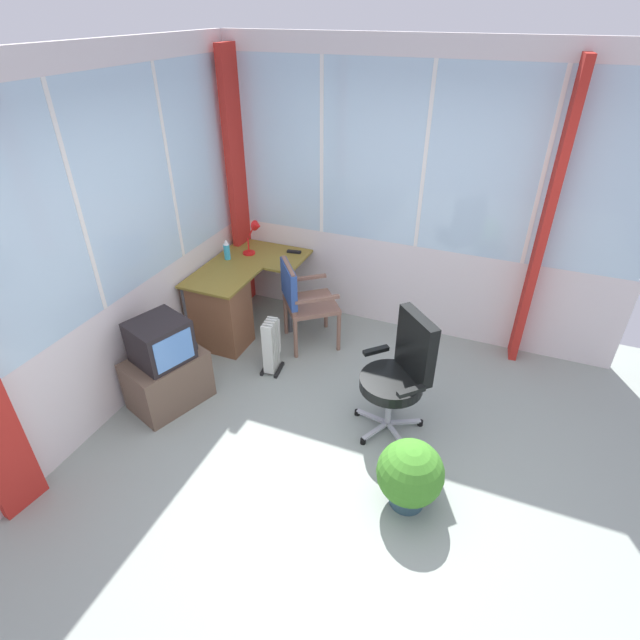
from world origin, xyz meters
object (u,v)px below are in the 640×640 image
object	(u,v)px
spray_bottle	(227,250)
desk_lamp	(255,232)
tv_on_stand	(166,368)
space_heater	(272,345)
tv_remote	(294,252)
wooden_armchair	(299,295)
desk	(223,308)
office_chair	(402,369)
potted_plant	(410,474)

from	to	relation	value
spray_bottle	desk_lamp	bearing A→B (deg)	-35.85
spray_bottle	tv_on_stand	xyz separation A→B (m)	(-1.39, -0.19, -0.47)
tv_on_stand	space_heater	size ratio (longest dim) A/B	1.50
space_heater	tv_remote	bearing A→B (deg)	12.67
desk_lamp	wooden_armchair	world-z (taller)	desk_lamp
desk_lamp	spray_bottle	xyz separation A→B (m)	(-0.27, 0.20, -0.12)
tv_remote	desk	bearing A→B (deg)	143.55
tv_remote	spray_bottle	bearing A→B (deg)	115.79
desk	wooden_armchair	xyz separation A→B (m)	(0.25, -0.72, 0.18)
tv_remote	office_chair	size ratio (longest dim) A/B	0.14
desk	office_chair	distance (m)	2.02
desk	space_heater	bearing A→B (deg)	-109.68
desk	space_heater	size ratio (longest dim) A/B	2.25
tv_remote	potted_plant	xyz separation A→B (m)	(-2.05, -1.79, -0.46)
spray_bottle	desk	bearing A→B (deg)	-159.46
tv_on_stand	space_heater	distance (m)	0.98
spray_bottle	wooden_armchair	bearing A→B (deg)	-100.26
desk_lamp	tv_on_stand	world-z (taller)	desk_lamp
wooden_armchair	potted_plant	world-z (taller)	wooden_armchair
tv_remote	tv_on_stand	bearing A→B (deg)	159.04
space_heater	potted_plant	size ratio (longest dim) A/B	1.04
desk_lamp	spray_bottle	size ratio (longest dim) A/B	1.60
desk_lamp	space_heater	xyz separation A→B (m)	(-0.91, -0.61, -0.67)
spray_bottle	potted_plant	distance (m)	2.93
wooden_armchair	office_chair	xyz separation A→B (m)	(-0.77, -1.22, 0.01)
spray_bottle	wooden_armchair	distance (m)	0.93
spray_bottle	wooden_armchair	world-z (taller)	spray_bottle
office_chair	tv_on_stand	world-z (taller)	office_chair
office_chair	tv_remote	bearing A→B (deg)	48.84
desk	office_chair	bearing A→B (deg)	-105.12
tv_on_stand	potted_plant	distance (m)	2.19
space_heater	potted_plant	world-z (taller)	space_heater
tv_on_stand	office_chair	bearing A→B (deg)	-76.51
desk_lamp	office_chair	size ratio (longest dim) A/B	0.33
tv_remote	space_heater	world-z (taller)	tv_remote
spray_bottle	tv_on_stand	size ratio (longest dim) A/B	0.26
desk	space_heater	xyz separation A→B (m)	(-0.23, -0.66, -0.11)
space_heater	potted_plant	bearing A→B (deg)	-122.97
tv_on_stand	spray_bottle	bearing A→B (deg)	7.69
wooden_armchair	office_chair	distance (m)	1.44
tv_on_stand	space_heater	bearing A→B (deg)	-39.71
wooden_armchair	tv_on_stand	xyz separation A→B (m)	(-1.23, 0.69, -0.21)
desk_lamp	tv_remote	world-z (taller)	desk_lamp
desk_lamp	wooden_armchair	size ratio (longest dim) A/B	0.38
desk	office_chair	xyz separation A→B (m)	(-0.52, -1.94, 0.19)
desk	desk_lamp	world-z (taller)	desk_lamp
office_chair	spray_bottle	bearing A→B (deg)	66.00
tv_remote	wooden_armchair	world-z (taller)	wooden_armchair
wooden_armchair	space_heater	size ratio (longest dim) A/B	1.65
tv_remote	spray_bottle	distance (m)	0.70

